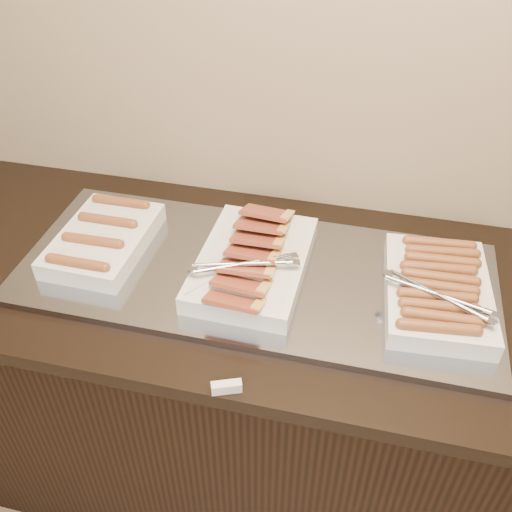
{
  "coord_description": "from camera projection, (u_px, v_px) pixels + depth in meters",
  "views": [
    {
      "loc": [
        0.24,
        1.07,
        1.88
      ],
      "look_at": [
        -0.01,
        2.13,
        0.97
      ],
      "focal_mm": 40.0,
      "sensor_mm": 36.0,
      "label": 1
    }
  ],
  "objects": [
    {
      "name": "warming_tray",
      "position": [
        255.0,
        274.0,
        1.45
      ],
      "size": [
        1.2,
        0.5,
        0.02
      ],
      "primitive_type": "cube",
      "color": "gray",
      "rests_on": "counter"
    },
    {
      "name": "dish_left",
      "position": [
        104.0,
        239.0,
        1.5
      ],
      "size": [
        0.23,
        0.33,
        0.07
      ],
      "rotation": [
        0.0,
        0.0,
        -0.02
      ],
      "color": "silver",
      "rests_on": "warming_tray"
    },
    {
      "name": "dish_center",
      "position": [
        252.0,
        262.0,
        1.43
      ],
      "size": [
        0.28,
        0.42,
        0.09
      ],
      "rotation": [
        0.0,
        0.0,
        -0.02
      ],
      "color": "silver",
      "rests_on": "warming_tray"
    },
    {
      "name": "dish_right",
      "position": [
        438.0,
        290.0,
        1.34
      ],
      "size": [
        0.28,
        0.37,
        0.08
      ],
      "rotation": [
        0.0,
        0.0,
        0.07
      ],
      "color": "silver",
      "rests_on": "warming_tray"
    },
    {
      "name": "label_holder",
      "position": [
        227.0,
        387.0,
        1.18
      ],
      "size": [
        0.07,
        0.04,
        0.03
      ],
      "primitive_type": "cube",
      "rotation": [
        0.0,
        0.0,
        0.38
      ],
      "color": "silver",
      "rests_on": "counter"
    },
    {
      "name": "counter",
      "position": [
        260.0,
        386.0,
        1.74
      ],
      "size": [
        2.06,
        0.76,
        0.9
      ],
      "color": "black",
      "rests_on": "ground"
    }
  ]
}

